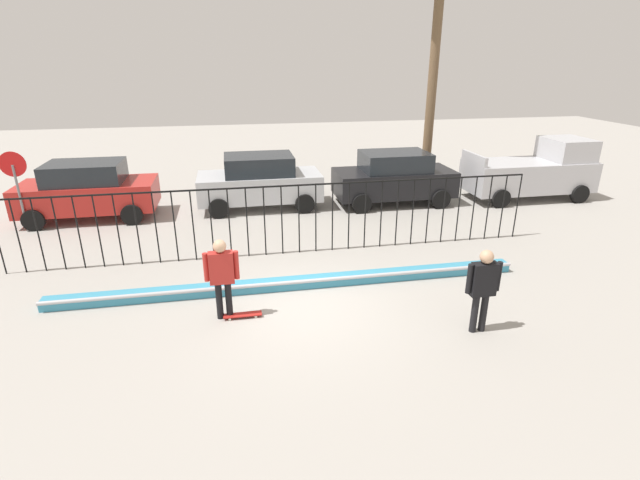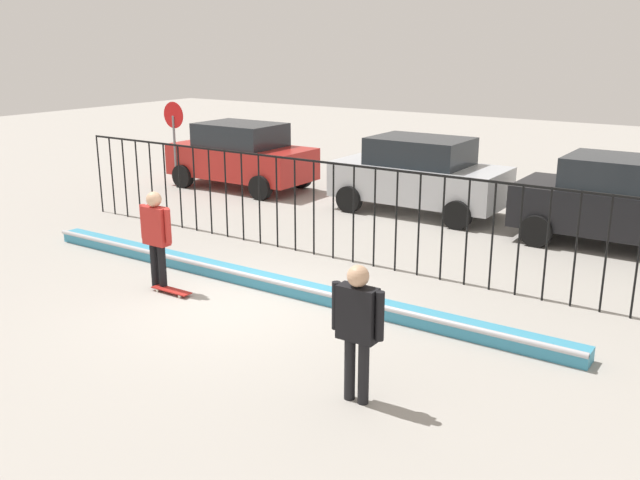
{
  "view_description": "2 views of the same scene",
  "coord_description": "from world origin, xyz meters",
  "px_view_note": "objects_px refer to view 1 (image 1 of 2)",
  "views": [
    {
      "loc": [
        -1.24,
        -8.93,
        5.12
      ],
      "look_at": [
        0.81,
        1.86,
        0.83
      ],
      "focal_mm": 26.5,
      "sensor_mm": 36.0,
      "label": 1
    },
    {
      "loc": [
        7.25,
        -8.1,
        4.25
      ],
      "look_at": [
        0.65,
        1.68,
        0.83
      ],
      "focal_mm": 39.14,
      "sensor_mm": 36.0,
      "label": 2
    }
  ],
  "objects_px": {
    "parked_car_red": "(88,190)",
    "pickup_truck": "(534,171)",
    "skateboard": "(243,315)",
    "parked_car_black": "(394,177)",
    "camera_operator": "(483,284)",
    "skateboarder": "(222,272)",
    "stop_sign": "(16,181)",
    "parked_car_silver": "(260,181)"
  },
  "relations": [
    {
      "from": "parked_car_red",
      "to": "pickup_truck",
      "type": "relative_size",
      "value": 0.91
    },
    {
      "from": "skateboard",
      "to": "parked_car_black",
      "type": "xyz_separation_m",
      "value": [
        5.79,
        7.31,
        0.91
      ]
    },
    {
      "from": "skateboard",
      "to": "camera_operator",
      "type": "relative_size",
      "value": 0.46
    },
    {
      "from": "skateboarder",
      "to": "pickup_truck",
      "type": "relative_size",
      "value": 0.37
    },
    {
      "from": "pickup_truck",
      "to": "parked_car_red",
      "type": "bearing_deg",
      "value": -178.58
    },
    {
      "from": "camera_operator",
      "to": "stop_sign",
      "type": "height_order",
      "value": "stop_sign"
    },
    {
      "from": "parked_car_silver",
      "to": "stop_sign",
      "type": "height_order",
      "value": "stop_sign"
    },
    {
      "from": "camera_operator",
      "to": "parked_car_silver",
      "type": "relative_size",
      "value": 0.4
    },
    {
      "from": "skateboard",
      "to": "parked_car_black",
      "type": "relative_size",
      "value": 0.19
    },
    {
      "from": "parked_car_silver",
      "to": "stop_sign",
      "type": "relative_size",
      "value": 1.72
    },
    {
      "from": "skateboard",
      "to": "camera_operator",
      "type": "distance_m",
      "value": 4.88
    },
    {
      "from": "skateboard",
      "to": "parked_car_red",
      "type": "bearing_deg",
      "value": 119.73
    },
    {
      "from": "parked_car_silver",
      "to": "stop_sign",
      "type": "bearing_deg",
      "value": -172.96
    },
    {
      "from": "parked_car_black",
      "to": "pickup_truck",
      "type": "xyz_separation_m",
      "value": [
        5.45,
        -0.31,
        0.06
      ]
    },
    {
      "from": "stop_sign",
      "to": "parked_car_silver",
      "type": "bearing_deg",
      "value": 8.94
    },
    {
      "from": "skateboarder",
      "to": "parked_car_red",
      "type": "bearing_deg",
      "value": 110.91
    },
    {
      "from": "parked_car_black",
      "to": "stop_sign",
      "type": "height_order",
      "value": "stop_sign"
    },
    {
      "from": "skateboard",
      "to": "parked_car_black",
      "type": "distance_m",
      "value": 9.37
    },
    {
      "from": "parked_car_silver",
      "to": "parked_car_red",
      "type": "bearing_deg",
      "value": 179.67
    },
    {
      "from": "skateboarder",
      "to": "parked_car_silver",
      "type": "bearing_deg",
      "value": 70.85
    },
    {
      "from": "parked_car_silver",
      "to": "stop_sign",
      "type": "xyz_separation_m",
      "value": [
        -7.34,
        -1.15,
        0.64
      ]
    },
    {
      "from": "parked_car_black",
      "to": "pickup_truck",
      "type": "distance_m",
      "value": 5.46
    },
    {
      "from": "skateboard",
      "to": "parked_car_silver",
      "type": "distance_m",
      "value": 7.78
    },
    {
      "from": "parked_car_black",
      "to": "skateboarder",
      "type": "bearing_deg",
      "value": -127.42
    },
    {
      "from": "parked_car_red",
      "to": "parked_car_silver",
      "type": "relative_size",
      "value": 1.0
    },
    {
      "from": "parked_car_silver",
      "to": "parked_car_black",
      "type": "relative_size",
      "value": 1.0
    },
    {
      "from": "skateboard",
      "to": "parked_car_silver",
      "type": "xyz_separation_m",
      "value": [
        0.93,
        7.67,
        0.91
      ]
    },
    {
      "from": "skateboarder",
      "to": "stop_sign",
      "type": "distance_m",
      "value": 8.87
    },
    {
      "from": "skateboarder",
      "to": "stop_sign",
      "type": "relative_size",
      "value": 0.7
    },
    {
      "from": "parked_car_red",
      "to": "pickup_truck",
      "type": "bearing_deg",
      "value": -3.46
    },
    {
      "from": "parked_car_black",
      "to": "stop_sign",
      "type": "xyz_separation_m",
      "value": [
        -12.21,
        -0.79,
        0.64
      ]
    },
    {
      "from": "camera_operator",
      "to": "parked_car_black",
      "type": "distance_m",
      "value": 8.79
    },
    {
      "from": "pickup_truck",
      "to": "stop_sign",
      "type": "relative_size",
      "value": 1.88
    },
    {
      "from": "parked_car_silver",
      "to": "parked_car_black",
      "type": "distance_m",
      "value": 4.88
    },
    {
      "from": "skateboarder",
      "to": "parked_car_silver",
      "type": "xyz_separation_m",
      "value": [
        1.28,
        7.61,
        -0.08
      ]
    },
    {
      "from": "pickup_truck",
      "to": "parked_car_black",
      "type": "bearing_deg",
      "value": -179.97
    },
    {
      "from": "parked_car_black",
      "to": "parked_car_red",
      "type": "bearing_deg",
      "value": -178.22
    },
    {
      "from": "parked_car_silver",
      "to": "parked_car_black",
      "type": "xyz_separation_m",
      "value": [
        4.87,
        -0.37,
        0.0
      ]
    },
    {
      "from": "skateboarder",
      "to": "skateboard",
      "type": "height_order",
      "value": "skateboarder"
    },
    {
      "from": "pickup_truck",
      "to": "parked_car_silver",
      "type": "bearing_deg",
      "value": 179.54
    },
    {
      "from": "camera_operator",
      "to": "parked_car_black",
      "type": "xyz_separation_m",
      "value": [
        1.22,
        8.7,
        -0.07
      ]
    },
    {
      "from": "parked_car_silver",
      "to": "skateboarder",
      "type": "bearing_deg",
      "value": -101.47
    }
  ]
}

